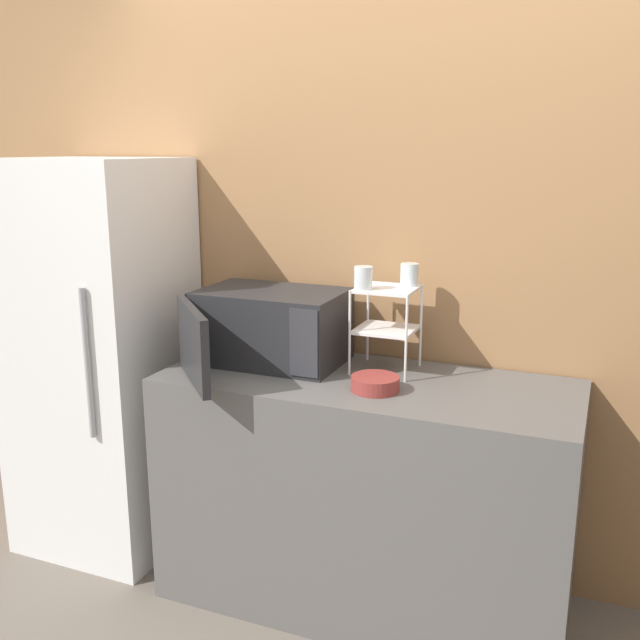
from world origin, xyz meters
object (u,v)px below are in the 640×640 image
(bowl, at_px, (375,384))
(microwave, at_px, (268,327))
(dish_rack, at_px, (386,311))
(glass_back_right, at_px, (409,275))
(refrigerator, at_px, (102,358))
(glass_front_left, at_px, (363,278))

(bowl, bearing_deg, microwave, 161.86)
(microwave, relative_size, dish_rack, 2.18)
(bowl, bearing_deg, glass_back_right, 84.35)
(dish_rack, distance_m, bowl, 0.33)
(microwave, distance_m, refrigerator, 0.83)
(glass_back_right, bearing_deg, microwave, -165.24)
(glass_front_left, xyz_separation_m, glass_back_right, (0.14, 0.14, 0.00))
(glass_back_right, distance_m, bowl, 0.47)
(microwave, height_order, dish_rack, dish_rack)
(dish_rack, height_order, glass_front_left, glass_front_left)
(bowl, bearing_deg, refrigerator, 174.95)
(glass_front_left, bearing_deg, microwave, -179.00)
(microwave, distance_m, bowl, 0.55)
(microwave, height_order, bowl, microwave)
(glass_front_left, xyz_separation_m, refrigerator, (-1.21, -0.06, -0.44))
(dish_rack, xyz_separation_m, refrigerator, (-1.28, -0.13, -0.30))
(microwave, relative_size, bowl, 4.13)
(dish_rack, height_order, bowl, dish_rack)
(microwave, relative_size, refrigerator, 0.42)
(microwave, distance_m, dish_rack, 0.49)
(microwave, distance_m, glass_front_left, 0.46)
(dish_rack, distance_m, refrigerator, 1.32)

